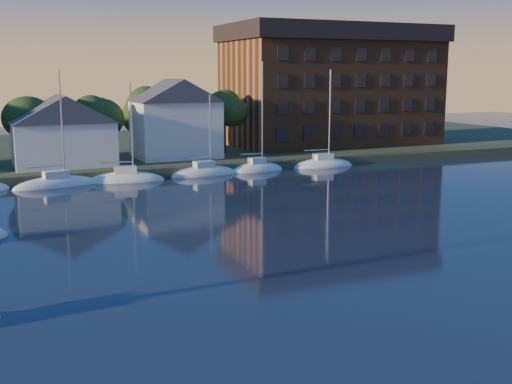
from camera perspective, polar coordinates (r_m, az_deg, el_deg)
ground at (r=27.13m, az=14.15°, el=-14.91°), size 260.00×260.00×0.00m
shoreline_land at (r=96.05m, az=-14.46°, el=3.31°), size 160.00×50.00×2.00m
wooden_dock at (r=73.66m, az=-11.47°, el=1.33°), size 120.00×3.00×1.00m
clubhouse_centre at (r=76.94m, az=-16.80°, el=5.33°), size 11.55×8.40×8.08m
clubhouse_east at (r=81.73m, az=-7.19°, el=6.58°), size 10.50×8.40×9.80m
condo_block at (r=97.53m, az=6.69°, el=9.45°), size 31.00×17.00×17.40m
tree_line at (r=84.04m, az=-11.95°, el=7.35°), size 93.40×5.40×8.90m
moored_fleet at (r=69.44m, az=-17.37°, el=0.59°), size 71.50×2.40×12.05m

